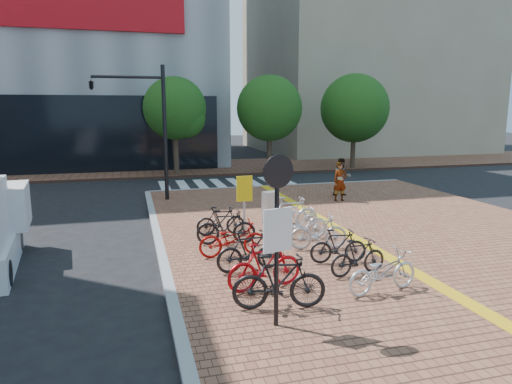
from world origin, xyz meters
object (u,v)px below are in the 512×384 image
object	(u,v)px
bike_4	(226,227)
pedestrian_a	(340,182)
bike_3	(233,239)
traffic_light_pole	(132,108)
bike_10	(300,222)
bike_7	(358,257)
utility_box	(270,207)
bike_11	(290,214)
notice_sign	(277,221)
bike_1	(265,266)
pedestrian_b	(342,177)
bike_8	(338,246)
bike_5	(221,221)
bike_0	(279,282)
bike_9	(318,232)
yellow_sign	(244,194)
bike_2	(250,251)
bike_6	(383,272)

from	to	relation	value
bike_4	pedestrian_a	distance (m)	8.04
bike_3	traffic_light_pole	world-z (taller)	traffic_light_pole
bike_4	bike_10	world-z (taller)	bike_4
bike_7	utility_box	size ratio (longest dim) A/B	1.36
bike_10	bike_11	size ratio (longest dim) A/B	0.89
bike_10	notice_sign	size ratio (longest dim) A/B	0.53
bike_1	pedestrian_b	size ratio (longest dim) A/B	1.04
bike_4	bike_8	xyz separation A→B (m)	(2.52, -2.42, -0.07)
bike_7	traffic_light_pole	distance (m)	12.56
bike_7	bike_8	world-z (taller)	bike_7
bike_5	utility_box	world-z (taller)	utility_box
bike_5	bike_0	bearing A→B (deg)	-179.19
notice_sign	bike_0	bearing A→B (deg)	68.48
bike_5	bike_9	bearing A→B (deg)	-132.30
bike_10	traffic_light_pole	size ratio (longest dim) A/B	0.29
yellow_sign	pedestrian_a	bearing A→B (deg)	37.44
bike_0	bike_4	xyz separation A→B (m)	(-0.12, 4.68, -0.04)
bike_2	yellow_sign	size ratio (longest dim) A/B	0.91
bike_5	bike_11	xyz separation A→B (m)	(2.34, -0.05, 0.10)
bike_9	bike_0	bearing A→B (deg)	152.37
bike_0	bike_1	size ratio (longest dim) A/B	1.05
bike_4	traffic_light_pole	xyz separation A→B (m)	(-2.51, 7.51, 3.52)
bike_9	bike_11	xyz separation A→B (m)	(-0.10, 2.17, 0.06)
bike_3	bike_8	size ratio (longest dim) A/B	1.23
bike_11	bike_4	bearing A→B (deg)	116.37
bike_9	notice_sign	bearing A→B (deg)	154.26
bike_0	yellow_sign	world-z (taller)	yellow_sign
bike_5	pedestrian_a	distance (m)	7.38
bike_4	bike_10	size ratio (longest dim) A/B	1.03
traffic_light_pole	bike_0	bearing A→B (deg)	-77.79
utility_box	yellow_sign	distance (m)	1.85
bike_2	yellow_sign	world-z (taller)	yellow_sign
pedestrian_a	bike_11	bearing A→B (deg)	-133.00
bike_8	bike_2	bearing A→B (deg)	97.35
bike_7	bike_10	xyz separation A→B (m)	(-0.21, 3.41, 0.05)
bike_0	pedestrian_b	distance (m)	12.84
pedestrian_b	notice_sign	bearing A→B (deg)	-113.02
bike_9	pedestrian_b	bearing A→B (deg)	-24.00
bike_4	bike_9	distance (m)	2.75
bike_4	bike_1	bearing A→B (deg)	-169.35
bike_6	bike_11	bearing A→B (deg)	-7.49
bike_7	yellow_sign	bearing A→B (deg)	14.85
yellow_sign	notice_sign	distance (m)	6.53
traffic_light_pole	bike_2	bearing A→B (deg)	-75.17
bike_8	bike_0	bearing A→B (deg)	141.23
bike_6	bike_8	size ratio (longest dim) A/B	1.19
pedestrian_a	bike_0	bearing A→B (deg)	-122.03
bike_3	pedestrian_b	bearing A→B (deg)	-41.86
bike_5	bike_10	bearing A→B (deg)	-113.69
bike_0	bike_6	xyz separation A→B (m)	(2.48, 0.19, -0.10)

